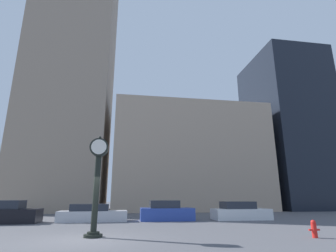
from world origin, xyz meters
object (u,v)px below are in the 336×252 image
(car_silver, at_px, (92,214))
(car_blue, at_px, (166,212))
(car_black, at_px, (6,213))
(car_white, at_px, (240,212))
(fire_hydrant_near, at_px, (314,229))
(street_clock, at_px, (97,178))

(car_silver, xyz_separation_m, car_blue, (5.26, 0.02, 0.10))
(car_black, xyz_separation_m, car_silver, (5.46, 0.49, -0.11))
(car_white, relative_size, fire_hydrant_near, 6.06)
(car_silver, bearing_deg, car_white, -2.61)
(car_white, bearing_deg, car_blue, 179.43)
(car_blue, bearing_deg, car_white, 0.10)
(car_black, bearing_deg, street_clock, -50.03)
(car_blue, bearing_deg, car_silver, -178.53)
(street_clock, distance_m, fire_hydrant_near, 9.51)
(car_blue, height_order, car_white, car_blue)
(street_clock, height_order, car_black, street_clock)
(car_blue, bearing_deg, fire_hydrant_near, -61.63)
(street_clock, relative_size, car_silver, 0.92)
(street_clock, height_order, car_silver, street_clock)
(street_clock, height_order, car_white, street_clock)
(car_white, bearing_deg, car_black, -178.06)
(street_clock, relative_size, fire_hydrant_near, 6.17)
(fire_hydrant_near, bearing_deg, street_clock, 169.82)
(car_blue, xyz_separation_m, fire_hydrant_near, (4.82, -9.41, -0.24))
(car_white, height_order, fire_hydrant_near, car_white)
(street_clock, bearing_deg, fire_hydrant_near, -10.18)
(car_blue, distance_m, car_white, 5.69)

